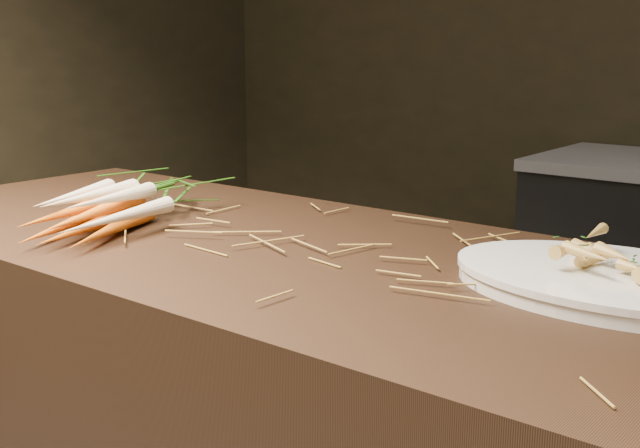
% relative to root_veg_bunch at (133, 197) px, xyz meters
% --- Properties ---
extents(straw_bedding, '(1.40, 0.60, 0.02)m').
position_rel_root_veg_bunch_xyz_m(straw_bedding, '(0.63, 0.04, -0.04)').
color(straw_bedding, olive).
rests_on(straw_bedding, main_counter).
extents(root_veg_bunch, '(0.32, 0.53, 0.10)m').
position_rel_root_veg_bunch_xyz_m(root_veg_bunch, '(0.00, 0.00, 0.00)').
color(root_veg_bunch, '#D24F0A').
rests_on(root_veg_bunch, main_counter).
extents(serving_platter, '(0.46, 0.32, 0.02)m').
position_rel_root_veg_bunch_xyz_m(serving_platter, '(0.88, 0.13, -0.03)').
color(serving_platter, white).
rests_on(serving_platter, main_counter).
extents(roasted_veg_heap, '(0.23, 0.17, 0.05)m').
position_rel_root_veg_bunch_xyz_m(roasted_veg_heap, '(0.88, 0.13, 0.00)').
color(roasted_veg_heap, '#B17E3F').
rests_on(roasted_veg_heap, serving_platter).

